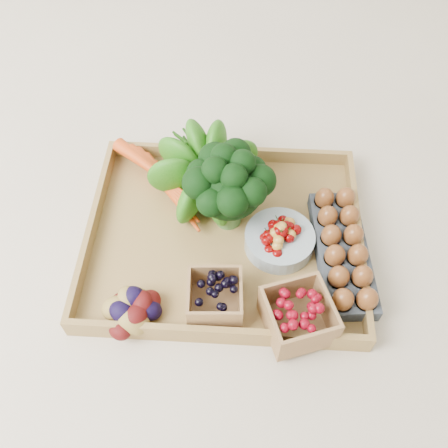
# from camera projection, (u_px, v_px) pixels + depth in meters

# --- Properties ---
(ground) EXTENTS (4.00, 4.00, 0.00)m
(ground) POSITION_uv_depth(u_px,v_px,m) (224.00, 241.00, 1.03)
(ground) COLOR beige
(ground) RESTS_ON ground
(tray) EXTENTS (0.55, 0.45, 0.01)m
(tray) POSITION_uv_depth(u_px,v_px,m) (224.00, 239.00, 1.03)
(tray) COLOR olive
(tray) RESTS_ON ground
(carrots) EXTENTS (0.22, 0.15, 0.05)m
(carrots) POSITION_uv_depth(u_px,v_px,m) (165.00, 182.00, 1.07)
(carrots) COLOR #CB4312
(carrots) RESTS_ON tray
(lettuce) EXTENTS (0.16, 0.16, 0.16)m
(lettuce) POSITION_uv_depth(u_px,v_px,m) (208.00, 167.00, 1.03)
(lettuce) COLOR #0C4A0B
(lettuce) RESTS_ON tray
(broccoli) EXTENTS (0.18, 0.18, 0.14)m
(broccoli) POSITION_uv_depth(u_px,v_px,m) (228.00, 199.00, 0.99)
(broccoli) COLOR black
(broccoli) RESTS_ON tray
(cherry_bowl) EXTENTS (0.14, 0.14, 0.04)m
(cherry_bowl) POSITION_uv_depth(u_px,v_px,m) (279.00, 240.00, 0.99)
(cherry_bowl) COLOR #8C9EA5
(cherry_bowl) RESTS_ON tray
(egg_carton) EXTENTS (0.12, 0.29, 0.03)m
(egg_carton) POSITION_uv_depth(u_px,v_px,m) (342.00, 253.00, 0.98)
(egg_carton) COLOR #363C45
(egg_carton) RESTS_ON tray
(potatoes) EXTENTS (0.13, 0.13, 0.07)m
(potatoes) POSITION_uv_depth(u_px,v_px,m) (132.00, 307.00, 0.89)
(potatoes) COLOR #3B0909
(potatoes) RESTS_ON tray
(punnet_blackberry) EXTENTS (0.10, 0.10, 0.07)m
(punnet_blackberry) POSITION_uv_depth(u_px,v_px,m) (215.00, 297.00, 0.90)
(punnet_blackberry) COLOR black
(punnet_blackberry) RESTS_ON tray
(punnet_raspberry) EXTENTS (0.14, 0.14, 0.08)m
(punnet_raspberry) POSITION_uv_depth(u_px,v_px,m) (298.00, 316.00, 0.88)
(punnet_raspberry) COLOR #690411
(punnet_raspberry) RESTS_ON tray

